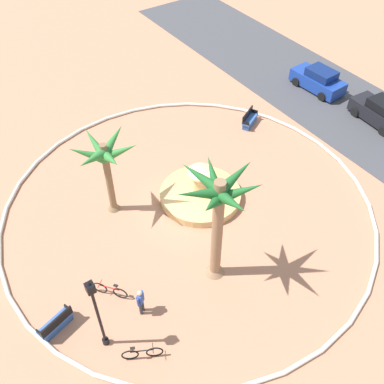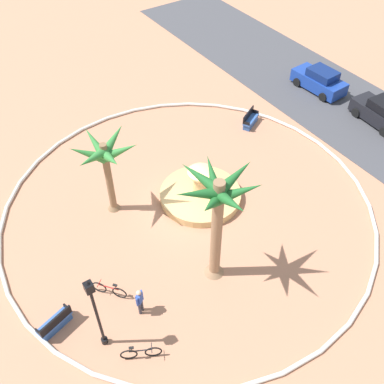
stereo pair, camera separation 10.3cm
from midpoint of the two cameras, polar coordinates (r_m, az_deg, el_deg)
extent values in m
plane|color=tan|center=(24.30, -0.59, -2.06)|extent=(80.00, 80.00, 0.00)
torus|color=silver|center=(24.22, -0.59, -1.90)|extent=(20.01, 20.01, 0.20)
cube|color=#424247|center=(32.56, 21.21, 8.61)|extent=(48.00, 8.00, 0.03)
cylinder|color=tan|center=(24.68, 0.96, -0.38)|extent=(4.50, 4.50, 0.45)
cylinder|color=teal|center=(24.70, 0.96, -0.44)|extent=(3.96, 3.96, 0.34)
cylinder|color=tan|center=(24.02, 0.99, 1.18)|extent=(0.81, 0.81, 1.41)
cylinder|color=#E0B370|center=(23.50, 1.01, 2.52)|extent=(1.44, 1.44, 0.12)
cylinder|color=brown|center=(23.09, -10.74, 1.67)|extent=(0.36, 0.36, 4.45)
cone|color=brown|center=(24.47, -10.13, -1.70)|extent=(0.69, 0.69, 0.50)
cone|color=#337F38|center=(21.22, -10.50, 4.10)|extent=(1.92, 0.65, 1.14)
cone|color=#337F38|center=(21.75, -9.26, 5.20)|extent=(1.52, 1.87, 1.29)
cone|color=#337F38|center=(22.36, -10.20, 6.66)|extent=(1.44, 1.92, 1.10)
cone|color=#337F38|center=(22.49, -12.45, 6.09)|extent=(1.91, 0.74, 1.33)
cone|color=#337F38|center=(21.98, -13.41, 4.77)|extent=(1.24, 1.93, 1.37)
cone|color=#337F38|center=(21.31, -12.81, 4.13)|extent=(1.38, 1.94, 1.01)
cylinder|color=#8E6B4C|center=(19.31, 3.09, -5.13)|extent=(0.49, 0.49, 5.97)
cone|color=#8E6B4C|center=(21.47, 2.81, -9.82)|extent=(0.94, 0.94, 0.50)
cone|color=#1E6028|center=(16.86, 4.95, -1.37)|extent=(2.00, 0.75, 1.20)
cone|color=#1E6028|center=(17.47, 6.11, 0.07)|extent=(1.63, 1.85, 1.39)
cone|color=#1E6028|center=(17.81, 5.46, 2.03)|extent=(0.86, 2.02, 1.06)
cone|color=#1E6028|center=(18.01, 2.59, 1.97)|extent=(1.99, 1.14, 1.40)
cone|color=#1E6028|center=(17.65, 0.97, 1.93)|extent=(2.03, 1.19, 1.01)
cone|color=#1E6028|center=(17.07, 0.72, -0.25)|extent=(0.95, 2.03, 1.14)
cone|color=#1E6028|center=(16.90, 2.47, -1.62)|extent=(1.53, 1.90, 1.40)
cube|color=#335BA8|center=(20.60, -17.29, -15.71)|extent=(0.95, 1.68, 0.12)
cube|color=black|center=(20.24, -17.10, -15.64)|extent=(0.55, 1.55, 0.50)
cube|color=#2B4E8F|center=(20.82, -17.14, -16.06)|extent=(0.88, 1.54, 0.39)
cube|color=black|center=(20.36, -19.05, -16.83)|extent=(0.45, 0.21, 0.24)
cube|color=black|center=(20.63, -15.75, -14.20)|extent=(0.45, 0.21, 0.24)
cube|color=#335BA8|center=(29.98, 7.36, 9.26)|extent=(1.19, 1.65, 0.12)
cube|color=black|center=(29.87, 7.04, 9.84)|extent=(0.81, 1.45, 0.50)
cube|color=#2B4E8F|center=(30.13, 7.32, 8.87)|extent=(1.09, 1.52, 0.39)
cube|color=black|center=(30.48, 7.94, 10.19)|extent=(0.44, 0.28, 0.24)
cube|color=black|center=(29.32, 6.82, 8.74)|extent=(0.44, 0.28, 0.24)
cylinder|color=black|center=(18.45, -11.97, -15.65)|extent=(0.12, 0.12, 3.95)
cylinder|color=black|center=(20.03, -11.17, -18.23)|extent=(0.28, 0.28, 0.30)
cube|color=black|center=(16.60, -13.11, -11.90)|extent=(0.32, 0.32, 0.44)
sphere|color=#F2EDCC|center=(16.60, -13.11, -11.90)|extent=(0.22, 0.22, 0.22)
cone|color=black|center=(16.37, -13.27, -11.36)|extent=(0.20, 0.20, 0.18)
torus|color=black|center=(19.31, -4.97, -19.76)|extent=(0.38, 0.67, 0.72)
torus|color=black|center=(19.37, -8.11, -19.98)|extent=(0.38, 0.67, 0.72)
cylinder|color=black|center=(19.12, -6.60, -19.58)|extent=(0.48, 0.87, 0.05)
cylinder|color=black|center=(19.01, -7.75, -19.46)|extent=(0.04, 0.04, 0.30)
cube|color=black|center=(18.86, -7.80, -19.24)|extent=(0.18, 0.22, 0.06)
cylinder|color=black|center=(18.99, -5.20, -19.30)|extent=(0.41, 0.23, 0.03)
torus|color=black|center=(21.16, -11.85, -11.93)|extent=(0.60, 0.50, 0.72)
torus|color=black|center=(20.84, -9.33, -12.69)|extent=(0.60, 0.50, 0.72)
cylinder|color=#B21919|center=(20.80, -10.69, -11.96)|extent=(0.77, 0.64, 0.05)
cylinder|color=#B21919|center=(20.57, -9.84, -12.00)|extent=(0.04, 0.04, 0.30)
cube|color=black|center=(20.43, -9.90, -11.74)|extent=(0.22, 0.20, 0.06)
cylinder|color=#B21919|center=(20.85, -11.87, -11.42)|extent=(0.30, 0.36, 0.03)
cylinder|color=#33333D|center=(20.25, -6.74, -14.61)|extent=(0.14, 0.14, 0.83)
cylinder|color=#33333D|center=(20.33, -6.52, -14.21)|extent=(0.14, 0.14, 0.83)
cube|color=#2D4CA5|center=(19.70, -6.80, -13.38)|extent=(0.36, 0.39, 0.56)
sphere|color=beige|center=(19.36, -6.90, -12.76)|extent=(0.22, 0.22, 0.22)
cylinder|color=#2D4CA5|center=(19.60, -7.08, -13.89)|extent=(0.09, 0.09, 0.53)
cylinder|color=#2D4CA5|center=(19.80, -6.52, -12.88)|extent=(0.09, 0.09, 0.53)
cube|color=navy|center=(34.52, 15.71, 13.48)|extent=(4.09, 1.92, 0.90)
cube|color=navy|center=(34.06, 16.21, 14.37)|extent=(2.08, 1.55, 0.60)
cube|color=#333D47|center=(34.56, 15.04, 14.93)|extent=(0.37, 1.37, 0.51)
cylinder|color=black|center=(34.72, 13.12, 13.59)|extent=(0.65, 0.26, 0.64)
cylinder|color=black|center=(35.90, 15.01, 14.33)|extent=(0.65, 0.26, 0.64)
cylinder|color=black|center=(33.47, 16.24, 11.66)|extent=(0.65, 0.26, 0.64)
cylinder|color=black|center=(34.70, 18.09, 12.48)|extent=(0.65, 0.26, 0.64)
cube|color=black|center=(32.37, 22.80, 9.23)|extent=(4.10, 1.95, 0.90)
cube|color=#333D47|center=(32.36, 22.23, 10.83)|extent=(0.38, 1.38, 0.51)
cylinder|color=black|center=(32.53, 20.09, 9.59)|extent=(0.65, 0.26, 0.64)
cylinder|color=black|center=(33.72, 22.10, 10.30)|extent=(0.65, 0.26, 0.64)
cylinder|color=black|center=(31.39, 23.23, 7.16)|extent=(0.65, 0.26, 0.64)
camera|label=1|loc=(0.05, -90.12, -0.12)|focal=41.58mm
camera|label=2|loc=(0.05, 89.88, 0.12)|focal=41.58mm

